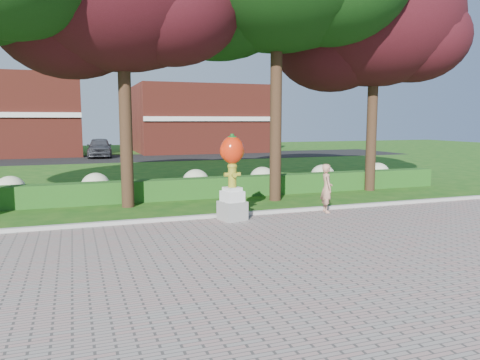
# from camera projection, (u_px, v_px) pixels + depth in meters

# --- Properties ---
(ground) EXTENTS (100.00, 100.00, 0.00)m
(ground) POSITION_uv_depth(u_px,v_px,m) (236.00, 243.00, 11.74)
(ground) COLOR #164D13
(ground) RESTS_ON ground
(walkway) EXTENTS (40.00, 14.00, 0.04)m
(walkway) POSITION_uv_depth(u_px,v_px,m) (313.00, 299.00, 8.00)
(walkway) COLOR gray
(walkway) RESTS_ON ground
(curb) EXTENTS (40.00, 0.18, 0.15)m
(curb) POSITION_uv_depth(u_px,v_px,m) (205.00, 217.00, 14.53)
(curb) COLOR #ADADA5
(curb) RESTS_ON ground
(lawn_hedge) EXTENTS (24.00, 0.70, 0.80)m
(lawn_hedge) POSITION_uv_depth(u_px,v_px,m) (177.00, 189.00, 18.23)
(lawn_hedge) COLOR #1E4B15
(lawn_hedge) RESTS_ON ground
(hydrangea_row) EXTENTS (20.10, 1.10, 0.99)m
(hydrangea_row) POSITION_uv_depth(u_px,v_px,m) (186.00, 182.00, 19.33)
(hydrangea_row) COLOR #B9C798
(hydrangea_row) RESTS_ON ground
(street) EXTENTS (50.00, 8.00, 0.02)m
(street) POSITION_uv_depth(u_px,v_px,m) (123.00, 158.00, 37.89)
(street) COLOR black
(street) RESTS_ON ground
(building_right) EXTENTS (12.00, 8.00, 6.40)m
(building_right) POSITION_uv_depth(u_px,v_px,m) (199.00, 119.00, 45.76)
(building_right) COLOR maroon
(building_right) RESTS_ON ground
(tree_far_right) EXTENTS (7.88, 6.72, 10.21)m
(tree_far_right) POSITION_uv_depth(u_px,v_px,m) (372.00, 28.00, 19.80)
(tree_far_right) COLOR black
(tree_far_right) RESTS_ON ground
(hydrant_sculpture) EXTENTS (0.85, 0.85, 2.62)m
(hydrant_sculpture) POSITION_uv_depth(u_px,v_px,m) (232.00, 175.00, 14.14)
(hydrant_sculpture) COLOR gray
(hydrant_sculpture) RESTS_ON walkway
(woman) EXTENTS (0.50, 0.66, 1.61)m
(woman) POSITION_uv_depth(u_px,v_px,m) (327.00, 188.00, 15.42)
(woman) COLOR tan
(woman) RESTS_ON walkway
(parked_car) EXTENTS (2.25, 4.91, 1.63)m
(parked_car) POSITION_uv_depth(u_px,v_px,m) (100.00, 147.00, 38.88)
(parked_car) COLOR #3D3F45
(parked_car) RESTS_ON street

